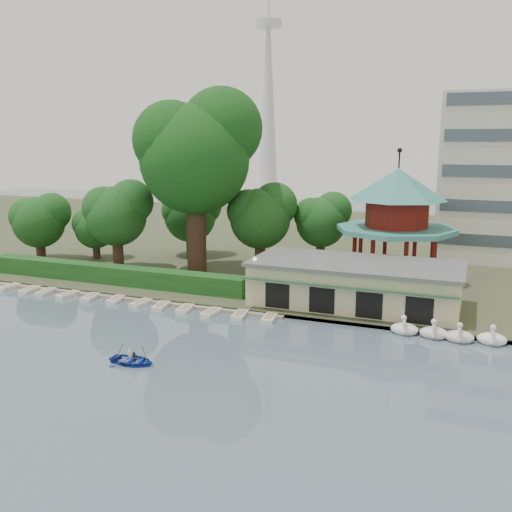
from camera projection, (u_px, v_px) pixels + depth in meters
The scene contains 14 objects.
ground_plane at pixel (119, 388), 35.07m from camera, with size 220.00×220.00×0.00m, color slate.
shore at pixel (329, 243), 82.41m from camera, with size 220.00×70.00×0.40m, color #424930.
embankment at pixel (232, 309), 50.81m from camera, with size 220.00×0.60×0.30m, color gray.
dock at pixel (118, 296), 55.02m from camera, with size 34.00×1.60×0.24m, color gray.
boathouse at pixel (355, 283), 51.03m from camera, with size 18.60×9.39×3.90m.
pavilion at pixel (397, 214), 58.41m from camera, with size 12.40×12.40×13.50m.
broadcast_tower at pixel (268, 73), 170.73m from camera, with size 8.00×8.00×96.00m.
hedge at pixel (112, 274), 58.86m from camera, with size 30.00×2.00×1.80m, color #1C511C.
lamp_post at pixel (255, 272), 51.17m from camera, with size 0.36×0.36×4.28m.
big_tree at pixel (197, 149), 61.09m from camera, with size 13.07×12.18×20.15m.
small_trees at pixel (173, 216), 67.05m from camera, with size 39.62×16.77×10.20m.
swan_boats at pixel (490, 339), 42.48m from camera, with size 14.02×2.13×1.92m.
moored_rowboats at pixel (114, 300), 53.52m from camera, with size 32.62×2.75×0.36m.
rowboat_with_passengers at pixel (132, 357), 38.83m from camera, with size 4.56×3.28×2.01m.
Camera 1 is at (19.80, -27.32, 15.15)m, focal length 40.00 mm.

